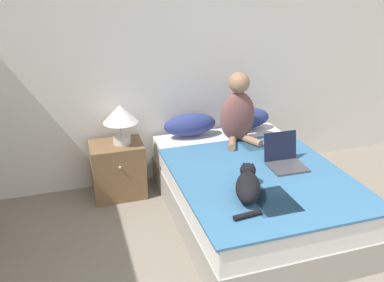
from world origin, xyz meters
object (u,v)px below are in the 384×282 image
Objects in this scene: laptop_open at (285,159)px; table_lamp at (120,116)px; person_sitting at (238,112)px; pillow_near at (190,125)px; pillow_far at (245,118)px; nightstand at (118,170)px; cat_tabby at (248,185)px; bed at (250,193)px.

table_lamp reaches higher than laptop_open.
pillow_near is at bearing 146.49° from person_sitting.
nightstand is (-1.37, -0.06, -0.37)m from pillow_far.
person_sitting is (-0.21, -0.27, 0.18)m from pillow_far.
cat_tabby is (-0.35, -1.01, -0.20)m from person_sitting.
table_lamp is at bearing 55.92° from cat_tabby.
pillow_far is at bearing 89.29° from laptop_open.
laptop_open is (-0.03, -0.90, -0.06)m from pillow_far.
pillow_near is at bearing 123.89° from laptop_open.
person_sitting is at bearing 5.31° from cat_tabby.
cat_tabby is (-0.56, -1.28, -0.02)m from pillow_far.
nightstand is at bearing 149.02° from laptop_open.
table_lamp is (0.06, 0.00, 0.55)m from nightstand.
person_sitting reaches higher than pillow_near.
laptop_open is at bearing -33.65° from table_lamp.
nightstand is at bearing 58.05° from cat_tabby.
person_sitting is 1.30m from nightstand.
pillow_near is 1.04× the size of cat_tabby.
nightstand is at bearing -178.66° from table_lamp.
bed is at bearing 167.35° from laptop_open.
person_sitting is 1.79× the size of table_lamp.
pillow_far is 1.04× the size of cat_tabby.
table_lamp is (-1.10, 0.21, 0.00)m from person_sitting.
pillow_far is 1.39m from cat_tabby.
nightstand is (-1.07, 0.78, 0.02)m from bed.
bed is at bearing -69.99° from pillow_near.
nightstand is at bearing 169.76° from person_sitting.
pillow_near is 0.79× the size of person_sitting.
bed is 3.59× the size of pillow_far.
bed is 6.09× the size of laptop_open.
pillow_near and pillow_far have the same top height.
person_sitting reaches higher than nightstand.
table_lamp reaches higher than cat_tabby.
cat_tabby is 1.45m from table_lamp.
pillow_far is (0.61, 0.00, 0.00)m from pillow_near.
laptop_open is at bearing -32.34° from nightstand.
table_lamp is at bearing 147.72° from laptop_open.
pillow_far is at bearing 2.39° from table_lamp.
nightstand is (-1.16, 0.21, -0.55)m from person_sitting.
bed is 3.75× the size of cat_tabby.
nightstand is 1.44× the size of table_lamp.
laptop_open is 0.83× the size of table_lamp.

